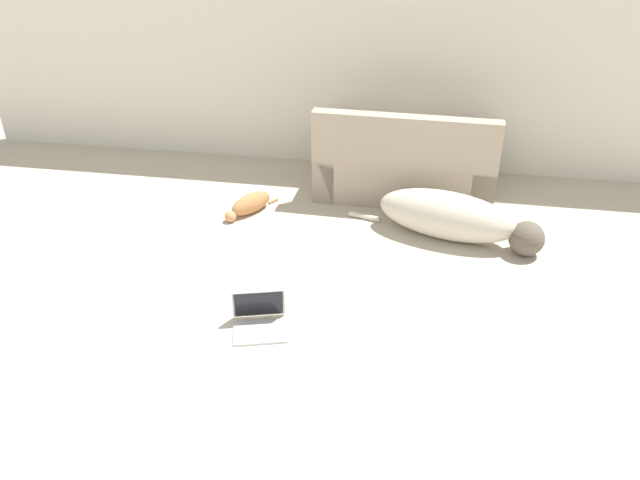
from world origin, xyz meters
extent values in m
cube|color=silver|center=(0.00, 4.70, 1.29)|extent=(7.55, 0.06, 2.58)
cube|color=tan|center=(0.74, 4.13, 0.20)|extent=(1.63, 0.94, 0.40)
cube|color=tan|center=(0.72, 3.75, 0.63)|extent=(1.60, 0.19, 0.45)
cube|color=tan|center=(1.44, 4.11, 0.27)|extent=(0.23, 0.89, 0.54)
cube|color=tan|center=(0.04, 4.15, 0.27)|extent=(0.23, 0.89, 0.54)
ellipsoid|color=beige|center=(1.12, 3.29, 0.20)|extent=(1.20, 0.69, 0.39)
sphere|color=brown|center=(1.74, 3.11, 0.14)|extent=(0.34, 0.34, 0.28)
cylinder|color=beige|center=(0.43, 3.48, 0.02)|extent=(0.29, 0.12, 0.05)
ellipsoid|color=#BC7A47|center=(-0.57, 3.44, 0.09)|extent=(0.36, 0.44, 0.18)
sphere|color=tan|center=(-0.70, 3.24, 0.05)|extent=(0.14, 0.14, 0.10)
cylinder|color=#BC7A47|center=(-0.43, 3.66, 0.01)|extent=(0.08, 0.10, 0.02)
cube|color=#B7B7BC|center=(-0.07, 1.80, 0.01)|extent=(0.40, 0.33, 0.02)
cube|color=#B7B7BC|center=(-0.11, 1.94, 0.13)|extent=(0.36, 0.17, 0.24)
cube|color=black|center=(-0.11, 1.93, 0.13)|extent=(0.33, 0.15, 0.21)
camera|label=1|loc=(0.86, -1.30, 2.58)|focal=35.00mm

